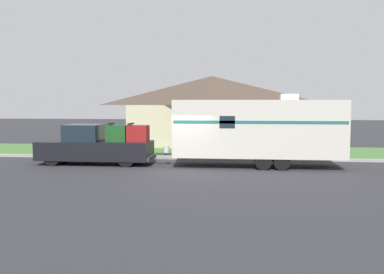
# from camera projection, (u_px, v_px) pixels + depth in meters

# --- Properties ---
(ground_plane) EXTENTS (120.00, 120.00, 0.00)m
(ground_plane) POSITION_uv_depth(u_px,v_px,m) (183.00, 170.00, 19.48)
(ground_plane) COLOR #2D2D33
(curb_strip) EXTENTS (80.00, 0.30, 0.14)m
(curb_strip) POSITION_uv_depth(u_px,v_px,m) (192.00, 158.00, 23.19)
(curb_strip) COLOR #999993
(curb_strip) RESTS_ON ground_plane
(lawn_strip) EXTENTS (80.00, 7.00, 0.03)m
(lawn_strip) POSITION_uv_depth(u_px,v_px,m) (198.00, 151.00, 26.81)
(lawn_strip) COLOR #477538
(lawn_strip) RESTS_ON ground_plane
(house_across_street) EXTENTS (12.11, 6.86, 5.01)m
(house_across_street) POSITION_uv_depth(u_px,v_px,m) (212.00, 109.00, 31.36)
(house_across_street) COLOR beige
(house_across_street) RESTS_ON ground_plane
(pickup_truck) EXTENTS (5.72, 1.97, 2.07)m
(pickup_truck) POSITION_uv_depth(u_px,v_px,m) (97.00, 146.00, 21.35)
(pickup_truck) COLOR black
(pickup_truck) RESTS_ON ground_plane
(travel_trailer) EXTENTS (8.98, 2.34, 3.47)m
(travel_trailer) POSITION_uv_depth(u_px,v_px,m) (258.00, 128.00, 20.41)
(travel_trailer) COLOR black
(travel_trailer) RESTS_ON ground_plane
(mailbox) EXTENTS (0.48, 0.20, 1.32)m
(mailbox) POSITION_uv_depth(u_px,v_px,m) (319.00, 141.00, 22.99)
(mailbox) COLOR brown
(mailbox) RESTS_ON ground_plane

